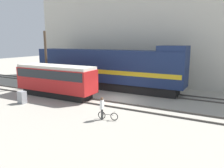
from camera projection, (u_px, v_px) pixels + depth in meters
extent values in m
plane|color=#9E998C|center=(117.00, 100.00, 22.49)|extent=(120.00, 120.00, 0.00)
cube|color=#47423D|center=(105.00, 106.00, 20.29)|extent=(60.00, 0.07, 0.14)
cube|color=#47423D|center=(112.00, 102.00, 21.53)|extent=(60.00, 0.07, 0.14)
cube|color=#47423D|center=(131.00, 92.00, 25.60)|extent=(60.00, 0.07, 0.14)
cube|color=#47423D|center=(136.00, 90.00, 26.84)|extent=(60.00, 0.07, 0.14)
cube|color=beige|center=(155.00, 29.00, 31.30)|extent=(36.76, 6.00, 15.43)
cube|color=black|center=(106.00, 84.00, 27.94)|extent=(18.14, 2.55, 1.00)
cube|color=navy|center=(106.00, 65.00, 27.46)|extent=(19.72, 3.00, 3.88)
cube|color=gold|center=(106.00, 70.00, 27.58)|extent=(19.33, 3.04, 0.50)
cube|color=navy|center=(174.00, 49.00, 23.15)|extent=(3.00, 2.85, 0.60)
cube|color=black|center=(56.00, 93.00, 23.90)|extent=(8.15, 2.00, 0.70)
cube|color=#B21E1E|center=(56.00, 79.00, 23.60)|extent=(9.27, 2.50, 2.41)
cube|color=#1E2328|center=(55.00, 73.00, 23.47)|extent=(8.90, 2.54, 0.90)
cube|color=beige|center=(55.00, 67.00, 23.34)|extent=(9.08, 2.38, 0.30)
torus|color=black|center=(114.00, 117.00, 16.64)|extent=(0.61, 0.17, 0.61)
torus|color=black|center=(102.00, 115.00, 16.96)|extent=(0.61, 0.17, 0.61)
cylinder|color=black|center=(108.00, 115.00, 16.78)|extent=(0.86, 0.19, 0.04)
cylinder|color=black|center=(104.00, 114.00, 16.88)|extent=(0.03, 0.03, 0.27)
cylinder|color=#262626|center=(114.00, 112.00, 16.57)|extent=(0.10, 0.44, 0.02)
cylinder|color=#333333|center=(102.00, 114.00, 16.84)|extent=(0.11, 0.11, 0.88)
cylinder|color=#333333|center=(102.00, 115.00, 16.69)|extent=(0.11, 0.11, 0.88)
cube|color=white|center=(102.00, 105.00, 16.62)|extent=(0.28, 0.39, 0.68)
sphere|color=brown|center=(102.00, 99.00, 16.53)|extent=(0.24, 0.24, 0.24)
cylinder|color=#4C3D2D|center=(46.00, 60.00, 27.93)|extent=(0.32, 0.32, 7.22)
cube|color=gray|center=(22.00, 97.00, 21.15)|extent=(0.70, 0.60, 1.20)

